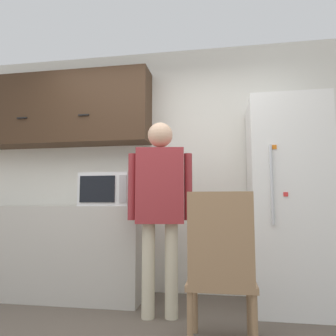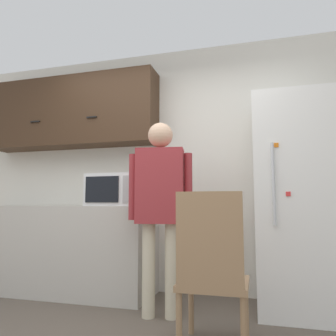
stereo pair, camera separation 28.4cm
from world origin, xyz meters
name	(u,v)px [view 2 (the right image)]	position (x,y,z in m)	size (l,w,h in m)	color
back_wall	(170,168)	(0.00, 1.78, 1.35)	(6.00, 0.06, 2.70)	silver
counter	(59,249)	(-1.16, 1.42, 0.46)	(2.08, 0.65, 0.92)	#BCB7AD
upper_cabinets	(72,113)	(-1.16, 1.58, 2.02)	(2.08, 0.35, 0.82)	#3D2819
microwave	(115,190)	(-0.46, 1.31, 1.08)	(0.50, 0.39, 0.32)	white
person	(160,197)	(0.13, 0.96, 1.01)	(0.55, 0.28, 1.66)	beige
refrigerator	(294,203)	(1.26, 1.38, 0.96)	(0.69, 0.74, 1.91)	white
chair	(212,267)	(0.65, 0.41, 0.54)	(0.46, 0.46, 1.02)	#997551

